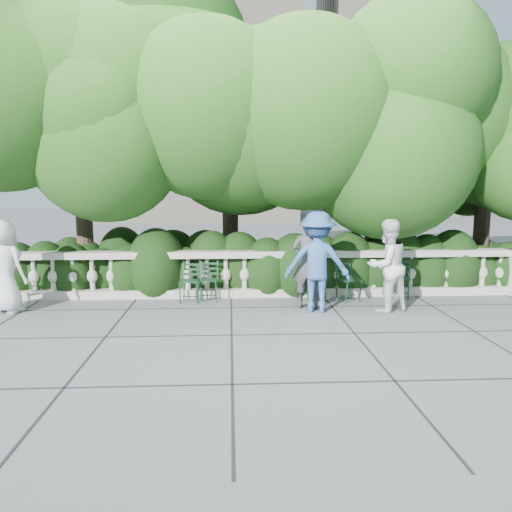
{
  "coord_description": "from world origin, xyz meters",
  "views": [
    {
      "loc": [
        -0.51,
        -8.75,
        2.39
      ],
      "look_at": [
        0.0,
        1.0,
        1.0
      ],
      "focal_mm": 35.0,
      "sensor_mm": 36.0,
      "label": 1
    }
  ],
  "objects_px": {
    "chair_c": "(207,303)",
    "person_casual_man": "(387,266)",
    "chair_e": "(316,301)",
    "person_businessman": "(5,266)",
    "person_woman_grey": "(308,263)",
    "chair_f": "(352,302)",
    "person_older_blue": "(317,262)",
    "chair_d": "(399,300)",
    "chair_b": "(189,304)"
  },
  "relations": [
    {
      "from": "chair_b",
      "to": "chair_f",
      "type": "bearing_deg",
      "value": 8.51
    },
    {
      "from": "person_woman_grey",
      "to": "person_businessman",
      "type": "bearing_deg",
      "value": 16.1
    },
    {
      "from": "chair_d",
      "to": "chair_f",
      "type": "relative_size",
      "value": 1.0
    },
    {
      "from": "person_businessman",
      "to": "person_older_blue",
      "type": "height_order",
      "value": "person_older_blue"
    },
    {
      "from": "person_businessman",
      "to": "person_older_blue",
      "type": "xyz_separation_m",
      "value": [
        5.88,
        -0.22,
        0.07
      ]
    },
    {
      "from": "chair_f",
      "to": "person_businessman",
      "type": "relative_size",
      "value": 0.48
    },
    {
      "from": "chair_c",
      "to": "person_woman_grey",
      "type": "bearing_deg",
      "value": -11.81
    },
    {
      "from": "person_woman_grey",
      "to": "person_casual_man",
      "type": "relative_size",
      "value": 1.02
    },
    {
      "from": "chair_b",
      "to": "chair_f",
      "type": "height_order",
      "value": "same"
    },
    {
      "from": "chair_c",
      "to": "chair_f",
      "type": "distance_m",
      "value": 2.98
    },
    {
      "from": "chair_e",
      "to": "person_casual_man",
      "type": "distance_m",
      "value": 1.73
    },
    {
      "from": "chair_c",
      "to": "person_older_blue",
      "type": "relative_size",
      "value": 0.44
    },
    {
      "from": "person_businessman",
      "to": "person_casual_man",
      "type": "distance_m",
      "value": 7.2
    },
    {
      "from": "chair_b",
      "to": "person_businessman",
      "type": "height_order",
      "value": "person_businessman"
    },
    {
      "from": "chair_f",
      "to": "chair_b",
      "type": "bearing_deg",
      "value": 154.69
    },
    {
      "from": "chair_e",
      "to": "person_older_blue",
      "type": "xyz_separation_m",
      "value": [
        -0.15,
        -0.85,
        0.95
      ]
    },
    {
      "from": "chair_f",
      "to": "person_older_blue",
      "type": "height_order",
      "value": "person_older_blue"
    },
    {
      "from": "chair_e",
      "to": "chair_f",
      "type": "height_order",
      "value": "same"
    },
    {
      "from": "chair_c",
      "to": "person_woman_grey",
      "type": "height_order",
      "value": "person_woman_grey"
    },
    {
      "from": "person_businessman",
      "to": "person_woman_grey",
      "type": "bearing_deg",
      "value": -156.04
    },
    {
      "from": "chair_e",
      "to": "chair_f",
      "type": "relative_size",
      "value": 1.0
    },
    {
      "from": "chair_d",
      "to": "person_businessman",
      "type": "distance_m",
      "value": 7.85
    },
    {
      "from": "person_older_blue",
      "to": "chair_c",
      "type": "bearing_deg",
      "value": -7.56
    },
    {
      "from": "person_businessman",
      "to": "person_woman_grey",
      "type": "distance_m",
      "value": 5.74
    },
    {
      "from": "chair_b",
      "to": "chair_d",
      "type": "xyz_separation_m",
      "value": [
        4.39,
        0.15,
        0.0
      ]
    },
    {
      "from": "chair_f",
      "to": "person_businessman",
      "type": "bearing_deg",
      "value": 159.1
    },
    {
      "from": "person_casual_man",
      "to": "chair_b",
      "type": "bearing_deg",
      "value": -34.24
    },
    {
      "from": "chair_c",
      "to": "person_businessman",
      "type": "distance_m",
      "value": 3.9
    },
    {
      "from": "chair_d",
      "to": "chair_e",
      "type": "height_order",
      "value": "same"
    },
    {
      "from": "chair_b",
      "to": "chair_c",
      "type": "height_order",
      "value": "same"
    },
    {
      "from": "chair_f",
      "to": "person_businessman",
      "type": "distance_m",
      "value": 6.81
    },
    {
      "from": "person_businessman",
      "to": "person_casual_man",
      "type": "bearing_deg",
      "value": -158.5
    },
    {
      "from": "person_woman_grey",
      "to": "person_older_blue",
      "type": "xyz_separation_m",
      "value": [
        0.13,
        -0.24,
        0.05
      ]
    },
    {
      "from": "person_woman_grey",
      "to": "person_older_blue",
      "type": "height_order",
      "value": "person_older_blue"
    },
    {
      "from": "chair_b",
      "to": "person_businessman",
      "type": "relative_size",
      "value": 0.48
    },
    {
      "from": "chair_c",
      "to": "chair_f",
      "type": "height_order",
      "value": "same"
    },
    {
      "from": "chair_c",
      "to": "person_businessman",
      "type": "xyz_separation_m",
      "value": [
        -3.76,
        -0.56,
        0.88
      ]
    },
    {
      "from": "person_casual_man",
      "to": "person_older_blue",
      "type": "bearing_deg",
      "value": -25.81
    },
    {
      "from": "person_woman_grey",
      "to": "chair_f",
      "type": "bearing_deg",
      "value": -141.37
    },
    {
      "from": "chair_f",
      "to": "chair_d",
      "type": "bearing_deg",
      "value": -13.74
    },
    {
      "from": "chair_d",
      "to": "person_businessman",
      "type": "xyz_separation_m",
      "value": [
        -7.78,
        -0.63,
        0.88
      ]
    },
    {
      "from": "chair_c",
      "to": "person_woman_grey",
      "type": "xyz_separation_m",
      "value": [
        1.99,
        -0.55,
        0.9
      ]
    },
    {
      "from": "chair_c",
      "to": "person_casual_man",
      "type": "height_order",
      "value": "person_casual_man"
    },
    {
      "from": "chair_e",
      "to": "chair_d",
      "type": "bearing_deg",
      "value": 7.07
    },
    {
      "from": "chair_e",
      "to": "person_businessman",
      "type": "relative_size",
      "value": 0.48
    },
    {
      "from": "person_businessman",
      "to": "person_older_blue",
      "type": "relative_size",
      "value": 0.92
    },
    {
      "from": "chair_d",
      "to": "person_woman_grey",
      "type": "bearing_deg",
      "value": -143.26
    },
    {
      "from": "chair_b",
      "to": "person_businessman",
      "type": "distance_m",
      "value": 3.54
    },
    {
      "from": "person_businessman",
      "to": "person_casual_man",
      "type": "xyz_separation_m",
      "value": [
        7.2,
        -0.29,
        0.0
      ]
    },
    {
      "from": "chair_d",
      "to": "chair_f",
      "type": "bearing_deg",
      "value": -149.24
    }
  ]
}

